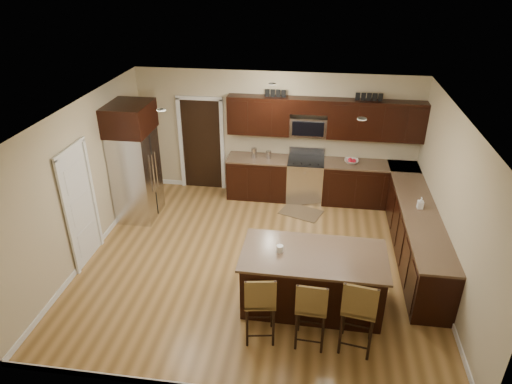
% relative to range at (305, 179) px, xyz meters
% --- Properties ---
extents(floor, '(6.00, 6.00, 0.00)m').
position_rel_range_xyz_m(floor, '(-0.68, -2.45, -0.47)').
color(floor, '#9F753F').
rests_on(floor, ground).
extents(ceiling, '(6.00, 6.00, 0.00)m').
position_rel_range_xyz_m(ceiling, '(-0.68, -2.45, 2.23)').
color(ceiling, silver).
rests_on(ceiling, wall_back).
extents(wall_back, '(6.00, 0.00, 6.00)m').
position_rel_range_xyz_m(wall_back, '(-0.68, 0.30, 0.88)').
color(wall_back, '#BFAF8A').
rests_on(wall_back, floor).
extents(wall_left, '(0.00, 5.50, 5.50)m').
position_rel_range_xyz_m(wall_left, '(-3.68, -2.45, 0.88)').
color(wall_left, '#BFAF8A').
rests_on(wall_left, floor).
extents(wall_right, '(0.00, 5.50, 5.50)m').
position_rel_range_xyz_m(wall_right, '(2.32, -2.45, 0.88)').
color(wall_right, '#BFAF8A').
rests_on(wall_right, floor).
extents(base_cabinets, '(4.02, 3.96, 0.92)m').
position_rel_range_xyz_m(base_cabinets, '(1.22, -1.01, -0.01)').
color(base_cabinets, black).
rests_on(base_cabinets, floor).
extents(upper_cabinets, '(4.00, 0.33, 0.80)m').
position_rel_range_xyz_m(upper_cabinets, '(0.36, 0.13, 1.37)').
color(upper_cabinets, black).
rests_on(upper_cabinets, wall_back).
extents(range, '(0.76, 0.64, 1.11)m').
position_rel_range_xyz_m(range, '(0.00, 0.00, 0.00)').
color(range, silver).
rests_on(range, floor).
extents(microwave, '(0.76, 0.31, 0.40)m').
position_rel_range_xyz_m(microwave, '(0.00, 0.15, 1.15)').
color(microwave, silver).
rests_on(microwave, upper_cabinets).
extents(doorway, '(0.85, 0.03, 2.06)m').
position_rel_range_xyz_m(doorway, '(-2.33, 0.28, 0.56)').
color(doorway, black).
rests_on(doorway, floor).
extents(pantry_door, '(0.03, 0.80, 2.04)m').
position_rel_range_xyz_m(pantry_door, '(-3.66, -2.75, 0.55)').
color(pantry_door, white).
rests_on(pantry_door, floor).
extents(letter_decor, '(2.20, 0.03, 0.15)m').
position_rel_range_xyz_m(letter_decor, '(0.22, 0.13, 1.82)').
color(letter_decor, black).
rests_on(letter_decor, upper_cabinets).
extents(island, '(2.13, 1.13, 0.92)m').
position_rel_range_xyz_m(island, '(0.27, -3.40, -0.04)').
color(island, black).
rests_on(island, floor).
extents(stool_left, '(0.48, 0.48, 1.11)m').
position_rel_range_xyz_m(stool_left, '(-0.41, -4.24, 0.22)').
color(stool_left, olive).
rests_on(stool_left, floor).
extents(stool_mid, '(0.43, 0.43, 1.09)m').
position_rel_range_xyz_m(stool_mid, '(0.27, -4.24, 0.21)').
color(stool_mid, olive).
rests_on(stool_mid, floor).
extents(stool_right, '(0.51, 0.51, 1.18)m').
position_rel_range_xyz_m(stool_right, '(0.88, -4.25, 0.26)').
color(stool_right, olive).
rests_on(stool_right, floor).
extents(refrigerator, '(0.79, 0.96, 2.35)m').
position_rel_range_xyz_m(refrigerator, '(-3.30, -1.16, 0.73)').
color(refrigerator, silver).
rests_on(refrigerator, floor).
extents(floor_mat, '(0.96, 0.80, 0.01)m').
position_rel_range_xyz_m(floor_mat, '(-0.03, -0.62, -0.47)').
color(floor_mat, brown).
rests_on(floor_mat, floor).
extents(fruit_bowl, '(0.31, 0.31, 0.07)m').
position_rel_range_xyz_m(fruit_bowl, '(0.94, -0.00, 0.48)').
color(fruit_bowl, silver).
rests_on(fruit_bowl, base_cabinets).
extents(soap_bottle, '(0.10, 0.10, 0.21)m').
position_rel_range_xyz_m(soap_bottle, '(2.02, -1.78, 0.55)').
color(soap_bottle, '#B2B2B2').
rests_on(soap_bottle, base_cabinets).
extents(canister_tall, '(0.12, 0.12, 0.21)m').
position_rel_range_xyz_m(canister_tall, '(-1.11, -0.00, 0.55)').
color(canister_tall, silver).
rests_on(canister_tall, base_cabinets).
extents(canister_short, '(0.11, 0.11, 0.17)m').
position_rel_range_xyz_m(canister_short, '(-0.80, -0.00, 0.53)').
color(canister_short, silver).
rests_on(canister_short, base_cabinets).
extents(island_jar, '(0.10, 0.10, 0.10)m').
position_rel_range_xyz_m(island_jar, '(-0.23, -3.40, 0.50)').
color(island_jar, white).
rests_on(island_jar, island).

